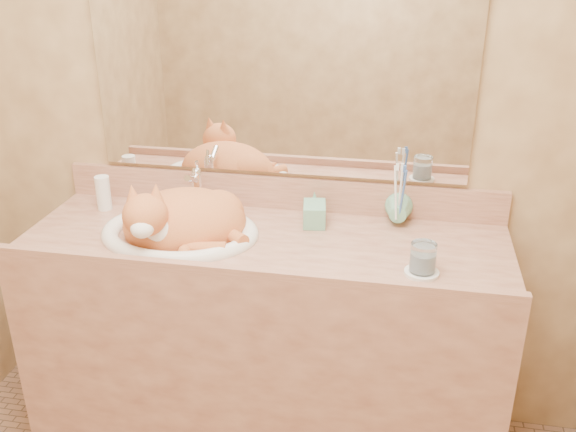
% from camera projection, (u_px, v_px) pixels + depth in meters
% --- Properties ---
extents(wall_back, '(2.40, 0.02, 2.50)m').
position_uv_depth(wall_back, '(280.00, 99.00, 2.19)').
color(wall_back, olive).
rests_on(wall_back, ground).
extents(vanity_counter, '(1.60, 0.55, 0.85)m').
position_uv_depth(vanity_counter, '(266.00, 346.00, 2.28)').
color(vanity_counter, brown).
rests_on(vanity_counter, floor).
extents(mirror, '(1.30, 0.02, 0.80)m').
position_uv_depth(mirror, '(279.00, 58.00, 2.12)').
color(mirror, white).
rests_on(mirror, wall_back).
extents(sink_basin, '(0.58, 0.51, 0.16)m').
position_uv_depth(sink_basin, '(179.00, 212.00, 2.11)').
color(sink_basin, white).
rests_on(sink_basin, vanity_counter).
extents(faucet, '(0.07, 0.13, 0.18)m').
position_uv_depth(faucet, '(197.00, 188.00, 2.28)').
color(faucet, white).
rests_on(faucet, vanity_counter).
extents(cat, '(0.50, 0.45, 0.22)m').
position_uv_depth(cat, '(180.00, 218.00, 2.10)').
color(cat, '#BB582B').
rests_on(cat, sink_basin).
extents(soap_dispenser, '(0.09, 0.09, 0.17)m').
position_uv_depth(soap_dispenser, '(315.00, 208.00, 2.13)').
color(soap_dispenser, '#6AAA89').
rests_on(soap_dispenser, vanity_counter).
extents(toothbrush_cup, '(0.10, 0.10, 0.09)m').
position_uv_depth(toothbrush_cup, '(398.00, 217.00, 2.16)').
color(toothbrush_cup, '#6AAA89').
rests_on(toothbrush_cup, vanity_counter).
extents(toothbrushes, '(0.04, 0.04, 0.24)m').
position_uv_depth(toothbrushes, '(400.00, 191.00, 2.12)').
color(toothbrushes, white).
rests_on(toothbrushes, toothbrush_cup).
extents(saucer, '(0.10, 0.10, 0.01)m').
position_uv_depth(saucer, '(422.00, 273.00, 1.89)').
color(saucer, white).
rests_on(saucer, vanity_counter).
extents(water_glass, '(0.08, 0.08, 0.09)m').
position_uv_depth(water_glass, '(423.00, 258.00, 1.87)').
color(water_glass, silver).
rests_on(water_glass, saucer).
extents(lotion_bottle, '(0.05, 0.05, 0.12)m').
position_uv_depth(lotion_bottle, '(103.00, 193.00, 2.31)').
color(lotion_bottle, white).
rests_on(lotion_bottle, vanity_counter).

